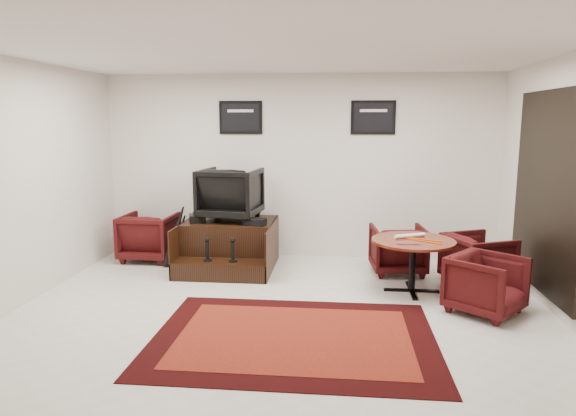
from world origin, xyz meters
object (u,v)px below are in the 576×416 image
object	(u,v)px
table_chair_back	(398,247)
meeting_table	(413,246)
shine_podium	(229,246)
table_chair_window	(478,257)
table_chair_corner	(486,282)
shine_chair	(230,191)
armchair_side	(149,234)

from	to	relation	value
table_chair_back	meeting_table	bearing A→B (deg)	91.39
shine_podium	table_chair_window	xyz separation A→B (m)	(3.37, -0.49, 0.06)
table_chair_corner	table_chair_window	bearing A→B (deg)	30.59
shine_podium	table_chair_back	size ratio (longest dim) A/B	1.82
shine_chair	table_chair_corner	world-z (taller)	shine_chair
shine_podium	table_chair_window	distance (m)	3.41
shine_podium	table_chair_corner	world-z (taller)	table_chair_corner
shine_podium	table_chair_corner	size ratio (longest dim) A/B	1.87
shine_podium	meeting_table	distance (m)	2.65
shine_chair	table_chair_corner	size ratio (longest dim) A/B	1.17
shine_chair	table_chair_window	bearing A→B (deg)	175.73
shine_chair	armchair_side	world-z (taller)	shine_chair
shine_podium	table_chair_window	size ratio (longest dim) A/B	1.83
armchair_side	table_chair_corner	xyz separation A→B (m)	(4.50, -1.79, -0.03)
armchair_side	meeting_table	xyz separation A→B (m)	(3.79, -1.13, 0.19)
shine_chair	meeting_table	size ratio (longest dim) A/B	0.83
table_chair_corner	shine_chair	bearing A→B (deg)	102.82
armchair_side	table_chair_window	distance (m)	4.74
shine_podium	table_chair_back	bearing A→B (deg)	-1.44
shine_podium	shine_chair	xyz separation A→B (m)	(0.00, 0.14, 0.78)
shine_podium	table_chair_corner	distance (m)	3.54
shine_chair	table_chair_window	size ratio (longest dim) A/B	1.15
armchair_side	table_chair_corner	distance (m)	4.84
shine_chair	table_chair_back	bearing A→B (deg)	-178.50
armchair_side	table_chair_window	world-z (taller)	armchair_side
shine_chair	table_chair_back	world-z (taller)	shine_chair
shine_podium	meeting_table	xyz separation A→B (m)	(2.49, -0.87, 0.27)
meeting_table	shine_podium	bearing A→B (deg)	160.81
shine_chair	table_chair_corner	bearing A→B (deg)	158.82
table_chair_back	table_chair_corner	xyz separation A→B (m)	(0.80, -1.46, -0.01)
table_chair_back	table_chair_corner	world-z (taller)	table_chair_back
shine_chair	meeting_table	xyz separation A→B (m)	(2.49, -1.01, -0.51)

